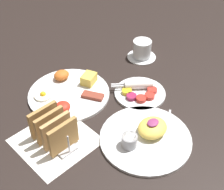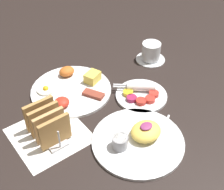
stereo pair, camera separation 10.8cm
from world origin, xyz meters
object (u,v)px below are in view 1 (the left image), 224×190
(plate_foreground, at_px, (147,135))
(coffee_cup, at_px, (142,50))
(plate_breakfast, at_px, (69,92))
(toast_rack, at_px, (54,129))
(plate_condiments, at_px, (139,92))

(plate_foreground, bearing_deg, coffee_cup, 43.07)
(plate_breakfast, height_order, toast_rack, toast_rack)
(toast_rack, xyz_separation_m, coffee_cup, (0.54, 0.12, -0.02))
(coffee_cup, bearing_deg, toast_rack, -167.62)
(plate_foreground, distance_m, coffee_cup, 0.45)
(plate_condiments, distance_m, plate_foreground, 0.21)
(plate_foreground, height_order, coffee_cup, coffee_cup)
(toast_rack, height_order, coffee_cup, toast_rack)
(toast_rack, bearing_deg, coffee_cup, 12.38)
(plate_breakfast, bearing_deg, toast_rack, -139.77)
(plate_breakfast, bearing_deg, coffee_cup, -4.19)
(plate_condiments, distance_m, toast_rack, 0.35)
(plate_condiments, relative_size, coffee_cup, 1.53)
(plate_foreground, relative_size, toast_rack, 1.92)
(plate_breakfast, xyz_separation_m, plate_foreground, (0.04, -0.33, 0.00))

